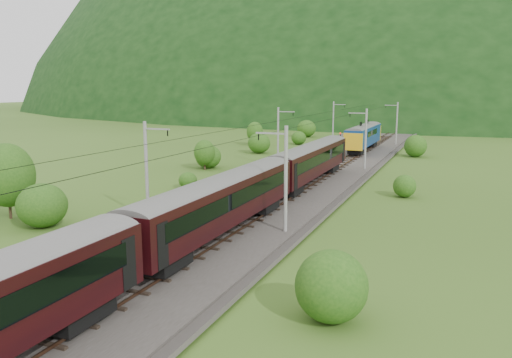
% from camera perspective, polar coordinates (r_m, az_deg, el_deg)
% --- Properties ---
extents(ground, '(600.00, 600.00, 0.00)m').
position_cam_1_polar(ground, '(40.63, -4.96, -5.40)').
color(ground, '#37561A').
rests_on(ground, ground).
extents(railbed, '(14.00, 220.00, 0.30)m').
position_cam_1_polar(railbed, '(49.39, 0.42, -2.33)').
color(railbed, '#38332D').
rests_on(railbed, ground).
extents(track_left, '(2.40, 220.00, 0.27)m').
position_cam_1_polar(track_left, '(50.28, -2.11, -1.85)').
color(track_left, brown).
rests_on(track_left, railbed).
extents(track_right, '(2.40, 220.00, 0.27)m').
position_cam_1_polar(track_right, '(48.50, 3.05, -2.32)').
color(track_right, brown).
rests_on(track_right, railbed).
extents(catenary_left, '(2.54, 192.28, 8.00)m').
position_cam_1_polar(catenary_left, '(71.20, 2.59, 5.13)').
color(catenary_left, gray).
rests_on(catenary_left, railbed).
extents(catenary_right, '(2.54, 192.28, 8.00)m').
position_cam_1_polar(catenary_right, '(67.99, 12.36, 4.65)').
color(catenary_right, gray).
rests_on(catenary_right, railbed).
extents(overhead_wires, '(4.83, 198.00, 0.03)m').
position_cam_1_polar(overhead_wires, '(48.33, 0.43, 5.73)').
color(overhead_wires, black).
rests_on(overhead_wires, ground).
extents(mountain_main, '(504.00, 360.00, 244.00)m').
position_cam_1_polar(mountain_main, '(295.34, 19.33, 7.71)').
color(mountain_main, black).
rests_on(mountain_main, ground).
extents(mountain_ridge, '(336.00, 280.00, 132.00)m').
position_cam_1_polar(mountain_ridge, '(362.18, 0.26, 8.68)').
color(mountain_ridge, black).
rests_on(mountain_ridge, ground).
extents(train, '(2.98, 142.16, 5.18)m').
position_cam_1_polar(train, '(26.54, -15.28, -6.43)').
color(train, black).
rests_on(train, ground).
extents(hazard_post_near, '(0.16, 0.16, 1.53)m').
position_cam_1_polar(hazard_post_near, '(87.58, 10.27, 3.71)').
color(hazard_post_near, red).
rests_on(hazard_post_near, railbed).
extents(hazard_post_far, '(0.16, 0.16, 1.52)m').
position_cam_1_polar(hazard_post_far, '(85.92, 10.49, 3.57)').
color(hazard_post_far, red).
rests_on(hazard_post_far, railbed).
extents(signal, '(0.27, 0.27, 2.40)m').
position_cam_1_polar(signal, '(95.27, 9.60, 4.65)').
color(signal, black).
rests_on(signal, railbed).
extents(vegetation_left, '(12.08, 142.14, 6.94)m').
position_cam_1_polar(vegetation_left, '(58.35, -12.26, 1.82)').
color(vegetation_left, '#224F15').
rests_on(vegetation_left, ground).
extents(vegetation_right, '(5.56, 91.48, 3.20)m').
position_cam_1_polar(vegetation_right, '(38.11, 13.25, -4.33)').
color(vegetation_right, '#224F15').
rests_on(vegetation_right, ground).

